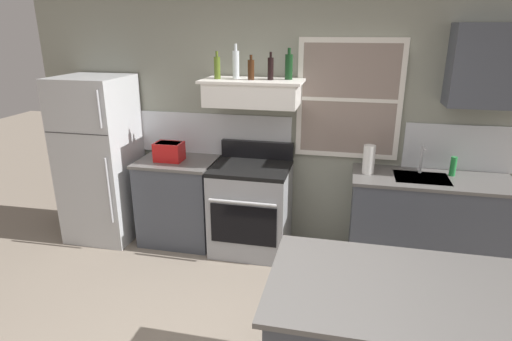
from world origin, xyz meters
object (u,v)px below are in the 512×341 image
bottle_olive_oil_square (217,67)px  dish_soap_bottle (453,166)px  bottle_balsamic_dark (271,68)px  bottle_dark_green_wine (289,66)px  refrigerator (100,159)px  paper_towel_roll (369,159)px  bottle_brown_stout (251,69)px  stove_range (251,207)px  bottle_clear_tall (236,64)px  toaster (169,151)px

bottle_olive_oil_square → dish_soap_bottle: bearing=2.3°
bottle_balsamic_dark → bottle_dark_green_wine: bottle_dark_green_wine is taller
refrigerator → paper_towel_roll: 2.78m
bottle_olive_oil_square → bottle_brown_stout: 0.33m
paper_towel_roll → dish_soap_bottle: size_ratio=1.50×
refrigerator → stove_range: 1.70m
bottle_balsamic_dark → paper_towel_roll: size_ratio=0.94×
bottle_dark_green_wine → dish_soap_bottle: bottle_dark_green_wine is taller
dish_soap_bottle → bottle_clear_tall: bearing=-179.7°
toaster → bottle_dark_green_wine: bearing=7.1°
toaster → paper_towel_roll: (1.98, 0.04, 0.04)m
bottle_clear_tall → dish_soap_bottle: (2.05, 0.01, -0.88)m
bottle_balsamic_dark → paper_towel_roll: bearing=-2.5°
bottle_clear_tall → bottle_balsamic_dark: bottle_clear_tall is taller
paper_towel_roll → refrigerator: bearing=-178.8°
refrigerator → bottle_dark_green_wine: bearing=4.9°
toaster → dish_soap_bottle: toaster is taller
stove_range → bottle_clear_tall: 1.43m
bottle_olive_oil_square → bottle_dark_green_wine: size_ratio=0.89×
toaster → paper_towel_roll: 1.98m
stove_range → bottle_olive_oil_square: bottle_olive_oil_square is taller
stove_range → bottle_brown_stout: bearing=97.8°
bottle_brown_stout → paper_towel_roll: bearing=-0.4°
dish_soap_bottle → refrigerator: bearing=-177.4°
stove_range → dish_soap_bottle: 1.96m
bottle_clear_tall → bottle_balsamic_dark: (0.35, -0.05, -0.03)m
bottle_olive_oil_square → dish_soap_bottle: (2.21, 0.09, -0.85)m
refrigerator → stove_range: bearing=0.8°
bottle_balsamic_dark → bottle_dark_green_wine: 0.17m
toaster → bottle_clear_tall: size_ratio=0.93×
refrigerator → bottle_balsamic_dark: bearing=3.2°
refrigerator → bottle_dark_green_wine: size_ratio=6.08×
paper_towel_roll → dish_soap_bottle: paper_towel_roll is taller
bottle_clear_tall → bottle_brown_stout: bottle_clear_tall is taller
bottle_olive_oil_square → bottle_balsamic_dark: bottle_olive_oil_square is taller
bottle_clear_tall → bottle_balsamic_dark: bearing=-8.2°
refrigerator → bottle_brown_stout: 1.91m
bottle_balsamic_dark → bottle_clear_tall: bearing=171.8°
refrigerator → dish_soap_bottle: bearing=2.6°
bottle_clear_tall → bottle_dark_green_wine: (0.51, 0.02, -0.01)m
bottle_brown_stout → paper_towel_roll: (1.13, -0.01, -0.80)m
bottle_brown_stout → bottle_balsamic_dark: size_ratio=0.90×
bottle_dark_green_wine → dish_soap_bottle: (1.55, -0.01, -0.87)m
refrigerator → toaster: (0.79, 0.02, 0.14)m
stove_range → bottle_dark_green_wine: 1.45m
refrigerator → toaster: size_ratio=5.88×
toaster → paper_towel_roll: bearing=1.1°
bottle_brown_stout → dish_soap_bottle: (1.89, 0.09, -0.84)m
paper_towel_roll → dish_soap_bottle: bearing=7.5°
toaster → bottle_olive_oil_square: bearing=5.2°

